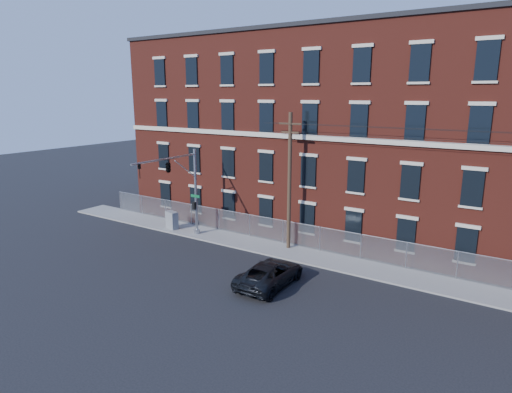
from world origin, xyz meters
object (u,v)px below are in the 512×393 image
object	(u,v)px
traffic_signal_mast	(175,175)
pickup_truck	(270,274)
utility_pole_near	(289,179)
utility_cabinet	(172,220)

from	to	relation	value
traffic_signal_mast	pickup_truck	size ratio (longest dim) A/B	1.31
traffic_signal_mast	utility_pole_near	xyz separation A→B (m)	(8.00, 3.42, -0.05)
traffic_signal_mast	utility_pole_near	world-z (taller)	utility_pole_near
traffic_signal_mast	utility_cabinet	distance (m)	5.72
utility_pole_near	pickup_truck	size ratio (longest dim) A/B	1.88
traffic_signal_mast	utility_pole_near	bearing A→B (deg)	23.14
utility_pole_near	utility_cabinet	size ratio (longest dim) A/B	6.77
pickup_truck	utility_cabinet	world-z (taller)	utility_cabinet
traffic_signal_mast	pickup_truck	world-z (taller)	traffic_signal_mast
utility_cabinet	traffic_signal_mast	bearing A→B (deg)	-24.08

